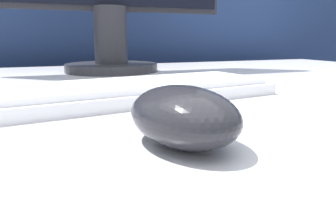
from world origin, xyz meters
name	(u,v)px	position (x,y,z in m)	size (l,w,h in m)	color
partition_panel	(77,106)	(0.00, 0.70, 0.57)	(5.00, 0.03, 1.13)	navy
computer_mouse_near	(183,116)	(-0.01, -0.24, 0.74)	(0.09, 0.12, 0.05)	#232328
keyboard	(131,91)	(0.00, -0.04, 0.73)	(0.42, 0.19, 0.02)	white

